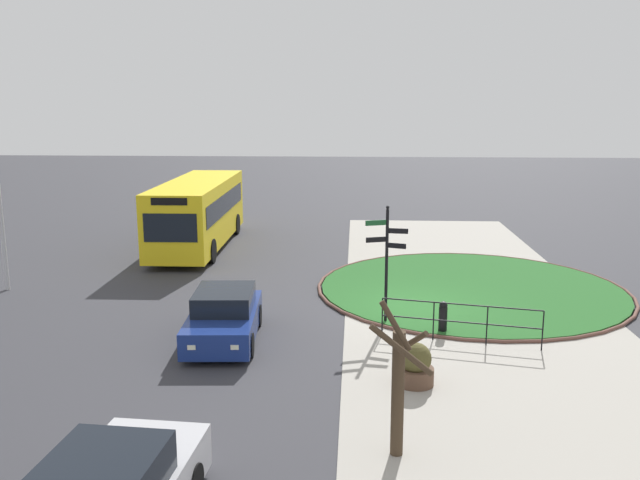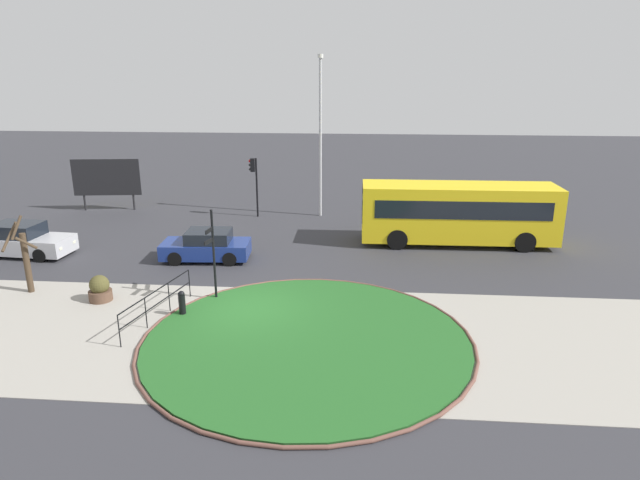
{
  "view_description": "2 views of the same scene",
  "coord_description": "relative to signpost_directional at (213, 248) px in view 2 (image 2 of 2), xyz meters",
  "views": [
    {
      "loc": [
        -20.17,
        1.89,
        6.41
      ],
      "look_at": [
        1.75,
        3.07,
        1.84
      ],
      "focal_mm": 37.17,
      "sensor_mm": 36.0,
      "label": 1
    },
    {
      "loc": [
        4.06,
        -17.95,
        8.28
      ],
      "look_at": [
        2.35,
        3.06,
        1.81
      ],
      "focal_mm": 30.76,
      "sensor_mm": 36.0,
      "label": 2
    }
  ],
  "objects": [
    {
      "name": "car_near_lane",
      "position": [
        -1.59,
        4.47,
        -1.4
      ],
      "size": [
        4.05,
        2.0,
        1.4
      ],
      "rotation": [
        0.0,
        0.0,
        3.2
      ],
      "color": "navy",
      "rests_on": "ground"
    },
    {
      "name": "car_far_lane",
      "position": [
        -10.46,
        4.45,
        -1.35
      ],
      "size": [
        4.7,
        2.1,
        1.55
      ],
      "rotation": [
        0.0,
        0.0,
        -0.07
      ],
      "color": "#B7B7BC",
      "rests_on": "ground"
    },
    {
      "name": "grass_island",
      "position": [
        3.82,
        -3.14,
        -2.01
      ],
      "size": [
        10.4,
        10.4,
        0.1
      ],
      "primitive_type": "cylinder",
      "color": "#235B23",
      "rests_on": "ground"
    },
    {
      "name": "grass_kerb_ring",
      "position": [
        3.82,
        -3.14,
        -2.0
      ],
      "size": [
        10.71,
        10.71,
        0.11
      ],
      "primitive_type": "torus",
      "color": "brown",
      "rests_on": "ground"
    },
    {
      "name": "billboard_left",
      "position": [
        -10.33,
        13.35,
        -0.03
      ],
      "size": [
        4.09,
        0.68,
        3.2
      ],
      "rotation": [
        0.0,
        0.0,
        0.13
      ],
      "color": "black",
      "rests_on": "ground"
    },
    {
      "name": "signpost_directional",
      "position": [
        0.0,
        0.0,
        0.0
      ],
      "size": [
        0.27,
        1.23,
        3.53
      ],
      "color": "black",
      "rests_on": "ground"
    },
    {
      "name": "lamppost_tall",
      "position": [
        2.96,
        13.02,
        2.87
      ],
      "size": [
        0.32,
        0.32,
        9.25
      ],
      "color": "#B7B7BC",
      "rests_on": "ground"
    },
    {
      "name": "ground",
      "position": [
        1.47,
        -0.97,
        -2.06
      ],
      "size": [
        120.0,
        120.0,
        0.0
      ],
      "primitive_type": "plane",
      "color": "#333338"
    },
    {
      "name": "planter_near_signpost",
      "position": [
        -4.29,
        -0.51,
        -1.6
      ],
      "size": [
        0.86,
        0.86,
        1.02
      ],
      "color": "brown",
      "rests_on": "ground"
    },
    {
      "name": "bus_yellow",
      "position": [
        10.23,
        7.94,
        -0.44
      ],
      "size": [
        9.55,
        2.69,
        3.0
      ],
      "rotation": [
        0.0,
        0.0,
        3.15
      ],
      "color": "yellow",
      "rests_on": "ground"
    },
    {
      "name": "sidewalk_paving",
      "position": [
        1.47,
        -2.89,
        -2.05
      ],
      "size": [
        32.0,
        8.16,
        0.02
      ],
      "primitive_type": "cube",
      "color": "#9E998E",
      "rests_on": "ground"
    },
    {
      "name": "street_tree_bare",
      "position": [
        -7.47,
        0.1,
        -0.62
      ],
      "size": [
        1.13,
        1.13,
        3.04
      ],
      "color": "#423323",
      "rests_on": "ground"
    },
    {
      "name": "railing_grass_edge",
      "position": [
        -1.5,
        -1.94,
        -1.33
      ],
      "size": [
        0.97,
        4.19,
        1.12
      ],
      "rotation": [
        0.0,
        0.0,
        4.49
      ],
      "color": "black",
      "rests_on": "ground"
    },
    {
      "name": "bollard_foreground",
      "position": [
        -0.77,
        -1.58,
        -1.57
      ],
      "size": [
        0.24,
        0.24,
        0.96
      ],
      "color": "black",
      "rests_on": "ground"
    },
    {
      "name": "traffic_light_near",
      "position": [
        -0.91,
        12.48,
        0.51
      ],
      "size": [
        0.49,
        0.3,
        3.49
      ],
      "rotation": [
        0.0,
        0.0,
        3.31
      ],
      "color": "black",
      "rests_on": "ground"
    }
  ]
}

